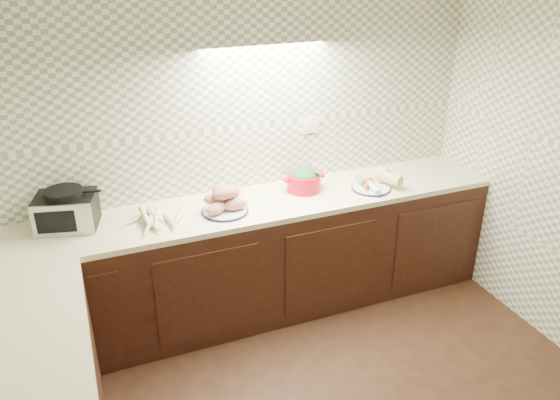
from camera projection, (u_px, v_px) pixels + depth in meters
name	position (u px, v px, depth m)	size (l,w,h in m)	color
room	(374.00, 191.00, 2.26)	(3.60, 3.60, 2.60)	black
counter	(193.00, 351.00, 3.11)	(3.60, 3.60, 0.90)	black
toaster_oven	(66.00, 210.00, 3.46)	(0.42, 0.36, 0.26)	black
parsnip_pile	(157.00, 221.00, 3.52)	(0.40, 0.40, 0.08)	#F1EABF
sweet_potato_plate	(224.00, 201.00, 3.68)	(0.32, 0.32, 0.19)	#131143
onion_bowl	(217.00, 197.00, 3.83)	(0.13, 0.13, 0.10)	black
dutch_oven	(304.00, 179.00, 4.00)	(0.31, 0.25, 0.18)	red
veg_plate	(377.00, 180.00, 4.07)	(0.37, 0.36, 0.14)	#131143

